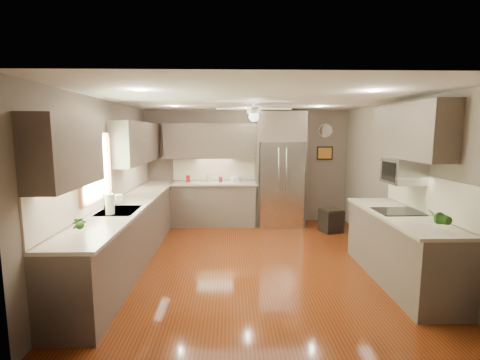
{
  "coord_description": "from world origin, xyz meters",
  "views": [
    {
      "loc": [
        -0.37,
        -5.27,
        2.02
      ],
      "look_at": [
        -0.21,
        0.6,
        1.21
      ],
      "focal_mm": 26.0,
      "sensor_mm": 36.0,
      "label": 1
    }
  ],
  "objects_px": {
    "microwave": "(403,171)",
    "paper_towel": "(110,204)",
    "bowl": "(235,181)",
    "stool": "(331,220)",
    "canister_c": "(209,178)",
    "canister_d": "(221,179)",
    "canister_a": "(188,179)",
    "potted_plant_left": "(78,224)",
    "refrigerator": "(280,171)",
    "potted_plant_right": "(438,217)",
    "soap_bottle": "(119,197)"
  },
  "relations": [
    {
      "from": "canister_a",
      "to": "stool",
      "type": "relative_size",
      "value": 0.3
    },
    {
      "from": "canister_a",
      "to": "bowl",
      "type": "relative_size",
      "value": 0.62
    },
    {
      "from": "microwave",
      "to": "paper_towel",
      "type": "bearing_deg",
      "value": -177.09
    },
    {
      "from": "canister_a",
      "to": "potted_plant_left",
      "type": "xyz_separation_m",
      "value": [
        -0.67,
        -3.91,
        0.05
      ]
    },
    {
      "from": "canister_c",
      "to": "canister_d",
      "type": "bearing_deg",
      "value": -5.15
    },
    {
      "from": "canister_a",
      "to": "potted_plant_left",
      "type": "distance_m",
      "value": 3.97
    },
    {
      "from": "canister_a",
      "to": "potted_plant_right",
      "type": "height_order",
      "value": "potted_plant_right"
    },
    {
      "from": "refrigerator",
      "to": "potted_plant_right",
      "type": "bearing_deg",
      "value": -72.51
    },
    {
      "from": "paper_towel",
      "to": "potted_plant_left",
      "type": "bearing_deg",
      "value": -90.09
    },
    {
      "from": "soap_bottle",
      "to": "potted_plant_right",
      "type": "distance_m",
      "value": 4.25
    },
    {
      "from": "soap_bottle",
      "to": "stool",
      "type": "xyz_separation_m",
      "value": [
        3.73,
        1.61,
        -0.8
      ]
    },
    {
      "from": "potted_plant_left",
      "to": "refrigerator",
      "type": "bearing_deg",
      "value": 55.47
    },
    {
      "from": "potted_plant_right",
      "to": "bowl",
      "type": "distance_m",
      "value": 4.38
    },
    {
      "from": "canister_a",
      "to": "soap_bottle",
      "type": "distance_m",
      "value": 2.39
    },
    {
      "from": "canister_d",
      "to": "paper_towel",
      "type": "relative_size",
      "value": 0.4
    },
    {
      "from": "refrigerator",
      "to": "stool",
      "type": "bearing_deg",
      "value": -32.07
    },
    {
      "from": "potted_plant_right",
      "to": "stool",
      "type": "relative_size",
      "value": 0.64
    },
    {
      "from": "microwave",
      "to": "paper_towel",
      "type": "distance_m",
      "value": 4.01
    },
    {
      "from": "potted_plant_right",
      "to": "microwave",
      "type": "bearing_deg",
      "value": 83.06
    },
    {
      "from": "canister_a",
      "to": "canister_d",
      "type": "height_order",
      "value": "canister_a"
    },
    {
      "from": "potted_plant_left",
      "to": "paper_towel",
      "type": "relative_size",
      "value": 0.95
    },
    {
      "from": "potted_plant_left",
      "to": "bowl",
      "type": "height_order",
      "value": "potted_plant_left"
    },
    {
      "from": "stool",
      "to": "canister_d",
      "type": "bearing_deg",
      "value": 164.1
    },
    {
      "from": "potted_plant_right",
      "to": "bowl",
      "type": "xyz_separation_m",
      "value": [
        -2.16,
        3.81,
        -0.13
      ]
    },
    {
      "from": "canister_c",
      "to": "stool",
      "type": "xyz_separation_m",
      "value": [
        2.51,
        -0.67,
        -0.79
      ]
    },
    {
      "from": "refrigerator",
      "to": "paper_towel",
      "type": "xyz_separation_m",
      "value": [
        -2.66,
        -2.91,
        -0.11
      ]
    },
    {
      "from": "canister_d",
      "to": "microwave",
      "type": "xyz_separation_m",
      "value": [
        2.61,
        -2.74,
        0.48
      ]
    },
    {
      "from": "bowl",
      "to": "stool",
      "type": "distance_m",
      "value": 2.16
    },
    {
      "from": "potted_plant_left",
      "to": "potted_plant_right",
      "type": "height_order",
      "value": "potted_plant_right"
    },
    {
      "from": "canister_c",
      "to": "potted_plant_right",
      "type": "distance_m",
      "value": 4.72
    },
    {
      "from": "microwave",
      "to": "paper_towel",
      "type": "height_order",
      "value": "microwave"
    },
    {
      "from": "bowl",
      "to": "refrigerator",
      "type": "distance_m",
      "value": 0.99
    },
    {
      "from": "potted_plant_left",
      "to": "refrigerator",
      "type": "xyz_separation_m",
      "value": [
        2.66,
        3.87,
        0.11
      ]
    },
    {
      "from": "potted_plant_left",
      "to": "stool",
      "type": "distance_m",
      "value": 4.95
    },
    {
      "from": "canister_a",
      "to": "canister_c",
      "type": "distance_m",
      "value": 0.45
    },
    {
      "from": "soap_bottle",
      "to": "refrigerator",
      "type": "bearing_deg",
      "value": 38.88
    },
    {
      "from": "bowl",
      "to": "microwave",
      "type": "xyz_separation_m",
      "value": [
        2.29,
        -2.73,
        0.51
      ]
    },
    {
      "from": "canister_d",
      "to": "soap_bottle",
      "type": "distance_m",
      "value": 2.69
    },
    {
      "from": "canister_d",
      "to": "bowl",
      "type": "xyz_separation_m",
      "value": [
        0.32,
        -0.01,
        -0.03
      ]
    },
    {
      "from": "canister_a",
      "to": "refrigerator",
      "type": "distance_m",
      "value": 2.0
    },
    {
      "from": "stool",
      "to": "microwave",
      "type": "bearing_deg",
      "value": -80.39
    },
    {
      "from": "canister_a",
      "to": "potted_plant_left",
      "type": "bearing_deg",
      "value": -99.75
    },
    {
      "from": "soap_bottle",
      "to": "microwave",
      "type": "relative_size",
      "value": 0.37
    },
    {
      "from": "canister_d",
      "to": "stool",
      "type": "height_order",
      "value": "canister_d"
    },
    {
      "from": "canister_a",
      "to": "canister_c",
      "type": "bearing_deg",
      "value": 2.26
    },
    {
      "from": "microwave",
      "to": "canister_c",
      "type": "bearing_deg",
      "value": 136.02
    },
    {
      "from": "canister_d",
      "to": "canister_c",
      "type": "bearing_deg",
      "value": 174.85
    },
    {
      "from": "paper_towel",
      "to": "bowl",
      "type": "bearing_deg",
      "value": 59.98
    },
    {
      "from": "canister_d",
      "to": "potted_plant_right",
      "type": "height_order",
      "value": "potted_plant_right"
    },
    {
      "from": "potted_plant_right",
      "to": "canister_c",
      "type": "bearing_deg",
      "value": 125.4
    }
  ]
}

